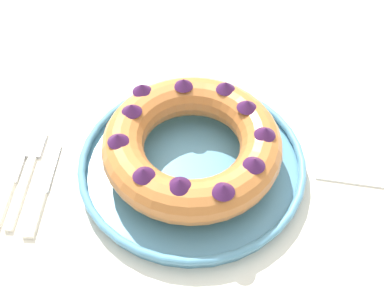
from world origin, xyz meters
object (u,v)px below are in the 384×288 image
(bundt_cake, at_px, (192,144))
(napkin, at_px, (359,160))
(serving_knife, at_px, (9,185))
(fork, at_px, (28,170))
(cake_knife, at_px, (41,194))
(serving_dish, at_px, (192,163))

(bundt_cake, relative_size, napkin, 1.92)
(serving_knife, height_order, napkin, serving_knife)
(napkin, bearing_deg, serving_knife, -173.19)
(bundt_cake, xyz_separation_m, napkin, (0.27, 0.02, -0.06))
(serving_knife, bearing_deg, bundt_cake, 14.31)
(fork, relative_size, cake_knife, 1.09)
(serving_dish, distance_m, serving_knife, 0.28)
(fork, xyz_separation_m, cake_knife, (0.03, -0.04, 0.00))
(serving_knife, bearing_deg, napkin, 12.34)
(bundt_cake, distance_m, serving_knife, 0.29)
(bundt_cake, height_order, fork, bundt_cake)
(cake_knife, bearing_deg, fork, 123.47)
(serving_dish, bearing_deg, cake_knife, -165.32)
(serving_dish, bearing_deg, napkin, 4.74)
(serving_dish, relative_size, bundt_cake, 1.31)
(serving_knife, bearing_deg, cake_knife, -11.42)
(bundt_cake, relative_size, cake_knife, 1.57)
(bundt_cake, relative_size, serving_knife, 1.35)
(fork, distance_m, cake_knife, 0.05)
(serving_knife, bearing_deg, serving_dish, 14.32)
(fork, xyz_separation_m, napkin, (0.53, 0.04, -0.00))
(serving_dish, xyz_separation_m, cake_knife, (-0.23, -0.06, -0.01))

